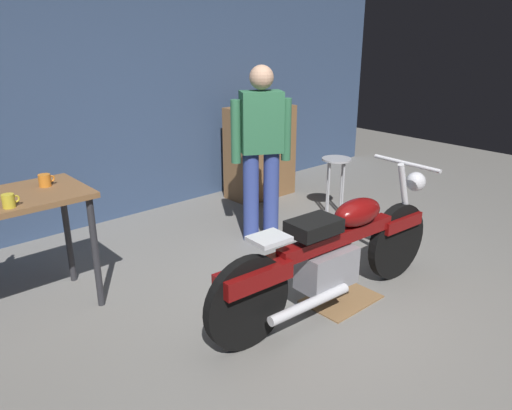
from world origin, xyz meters
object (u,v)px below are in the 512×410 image
motorcycle (334,252)px  person_standing (261,147)px  wooden_dresser (260,152)px  mug_orange_travel (45,180)px  mug_yellow_tall (9,201)px  shop_stool (336,171)px

motorcycle → person_standing: 1.45m
wooden_dresser → mug_orange_travel: (-2.81, -0.81, 0.39)m
wooden_dresser → mug_yellow_tall: size_ratio=10.09×
shop_stool → person_standing: bearing=178.4°
person_standing → wooden_dresser: 1.40m
person_standing → shop_stool: person_standing is taller
wooden_dresser → mug_yellow_tall: 3.36m
person_standing → shop_stool: bearing=-152.6°
motorcycle → person_standing: person_standing is taller
person_standing → wooden_dresser: size_ratio=1.52×
shop_stool → wooden_dresser: size_ratio=0.58×
mug_yellow_tall → mug_orange_travel: bearing=42.0°
mug_yellow_tall → motorcycle: bearing=-33.6°
shop_stool → wooden_dresser: wooden_dresser is taller
wooden_dresser → mug_orange_travel: size_ratio=9.50×
motorcycle → person_standing: size_ratio=1.31×
mug_orange_travel → motorcycle: bearing=-45.6°
person_standing → mug_orange_travel: bearing=23.1°
motorcycle → person_standing: bearing=73.6°
person_standing → mug_yellow_tall: person_standing is taller
motorcycle → shop_stool: size_ratio=3.42×
wooden_dresser → motorcycle: bearing=-120.3°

